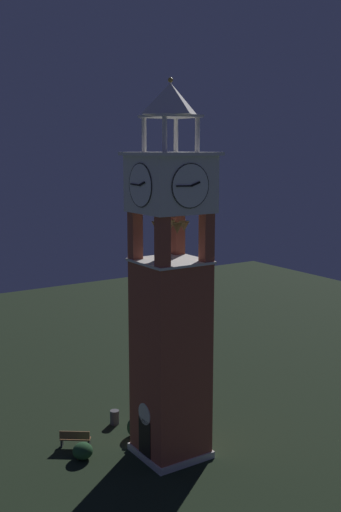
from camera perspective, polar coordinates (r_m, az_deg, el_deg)
ground at (r=33.43m, az=-0.00°, el=-17.82°), size 80.00×80.00×0.00m
clock_tower at (r=30.56m, az=-0.00°, el=-4.57°), size 3.67×3.67×18.83m
park_bench at (r=34.20m, az=-8.82°, el=-16.36°), size 1.29×1.56×0.95m
lamp_post at (r=36.59m, az=-1.31°, el=-11.16°), size 0.36×0.36×3.40m
trash_bin at (r=36.53m, az=-5.20°, el=-14.64°), size 0.52×0.52×0.80m
shrub_near_entry at (r=33.04m, az=-8.13°, el=-17.44°), size 1.03×1.03×0.86m
shrub_left_of_tower at (r=34.99m, az=-3.36°, el=-15.53°), size 0.81×0.81×1.06m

